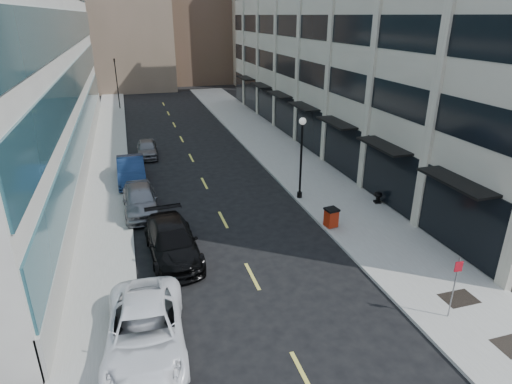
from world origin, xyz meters
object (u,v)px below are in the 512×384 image
traffic_signal (114,62)px  urn_planter (378,196)px  car_white_van (145,331)px  car_grey_sedan (147,148)px  trash_bin (331,217)px  lamppost (301,151)px  car_black_pickup (172,242)px  sign_post (456,280)px  car_silver_sedan (140,199)px  car_blue_sedan (131,170)px

traffic_signal → urn_planter: traffic_signal is taller
car_white_van → car_grey_sedan: size_ratio=1.43×
trash_bin → lamppost: lamppost is taller
car_black_pickup → sign_post: sign_post is taller
lamppost → car_white_van: bearing=-133.2°
car_white_van → lamppost: (10.10, 10.77, 2.43)m
trash_bin → sign_post: size_ratio=0.41×
sign_post → lamppost: bearing=102.1°
car_black_pickup → car_grey_sedan: 16.68m
car_black_pickup → urn_planter: 13.06m
trash_bin → car_black_pickup: bearing=174.8°
car_silver_sedan → car_blue_sedan: size_ratio=0.95×
car_white_van → trash_bin: bearing=36.2°
traffic_signal → car_silver_sedan: 32.04m
car_white_van → lamppost: bearing=50.6°
car_silver_sedan → lamppost: size_ratio=0.94×
car_silver_sedan → lamppost: bearing=-6.7°
car_black_pickup → sign_post: (9.60, -7.75, 1.01)m
car_blue_sedan → trash_bin: bearing=-46.3°
trash_bin → car_grey_sedan: bearing=110.4°
lamppost → sign_post: size_ratio=2.00×
traffic_signal → car_grey_sedan: bearing=-84.2°
car_blue_sedan → car_grey_sedan: bearing=75.9°
car_blue_sedan → sign_post: 21.90m
car_white_van → car_grey_sedan: bearing=90.2°
car_white_van → sign_post: sign_post is taller
sign_post → urn_planter: (3.20, 10.31, -1.24)m
car_white_van → car_silver_sedan: car_silver_sedan is taller
traffic_signal → lamppost: size_ratio=1.33×
car_white_van → sign_post: 11.37m
urn_planter → car_black_pickup: bearing=-168.7°
car_white_van → car_black_pickup: (1.60, 6.05, 0.00)m
lamppost → car_grey_sedan: bearing=126.0°
traffic_signal → sign_post: bearing=-75.2°
sign_post → car_white_van: bearing=178.5°
car_silver_sedan → traffic_signal: bearing=90.5°
car_black_pickup → trash_bin: car_black_pickup is taller
traffic_signal → car_silver_sedan: traffic_signal is taller
trash_bin → urn_planter: size_ratio=1.52×
car_blue_sedan → sign_post: bearing=-59.4°
urn_planter → sign_post: bearing=-107.2°
car_blue_sedan → trash_bin: 14.71m
car_white_van → traffic_signal: bearing=94.7°
car_white_van → urn_planter: (14.40, 8.61, -0.23)m
car_black_pickup → car_grey_sedan: (-0.20, 16.68, -0.12)m
car_black_pickup → lamppost: bearing=25.7°
car_black_pickup → car_silver_sedan: car_silver_sedan is taller
car_silver_sedan → car_white_van: bearing=-93.2°
car_blue_sedan → sign_post: (11.20, -18.79, 0.96)m
car_blue_sedan → urn_planter: car_blue_sedan is taller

